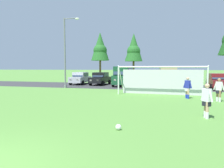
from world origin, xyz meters
TOP-DOWN VIEW (x-y plane):
  - ground_plane at (0.00, 15.00)m, footprint 400.00×400.00m
  - parking_lot_strip at (0.00, 22.80)m, footprint 52.00×8.40m
  - soccer_ball at (2.54, 4.07)m, footprint 0.22×0.22m
  - soccer_goal at (3.78, 15.23)m, footprint 7.48×2.18m
  - player_striker_near at (5.82, 13.33)m, footprint 0.65×0.50m
  - player_midfield_center at (6.10, 6.91)m, footprint 0.49×0.66m
  - player_defender_far at (7.79, 12.31)m, footprint 0.67×0.44m
  - parked_car_slot_far_left at (-7.71, 24.02)m, footprint 2.10×4.23m
  - parked_car_slot_left at (-4.63, 23.84)m, footprint 2.23×4.30m
  - parked_car_slot_center_left at (-1.17, 22.89)m, footprint 2.21×4.80m
  - parked_car_slot_center at (2.29, 22.75)m, footprint 2.20×4.28m
  - parked_car_slot_center_right at (4.35, 22.68)m, footprint 2.47×4.93m
  - parked_car_slot_right at (9.75, 21.72)m, footprint 2.06×4.21m
  - tree_left_edge at (-7.90, 33.78)m, footprint 3.36×3.36m
  - tree_mid_left at (-1.57, 33.65)m, footprint 3.18×3.18m
  - street_lamp at (-7.14, 18.73)m, footprint 2.00×0.32m

SIDE VIEW (x-z plane):
  - ground_plane at x=0.00m, z-range 0.00..0.00m
  - parking_lot_strip at x=0.00m, z-range 0.00..0.01m
  - soccer_ball at x=2.54m, z-range 0.00..0.22m
  - player_striker_near at x=5.82m, z-range 0.00..1.64m
  - player_midfield_center at x=6.10m, z-range 0.00..1.64m
  - player_defender_far at x=7.79m, z-range 0.00..1.64m
  - parked_car_slot_far_left at x=-7.71m, z-range 0.02..1.74m
  - parked_car_slot_left at x=-4.63m, z-range 0.02..1.74m
  - parked_car_slot_center at x=2.29m, z-range 0.02..1.74m
  - parked_car_slot_right at x=9.75m, z-range 0.02..1.74m
  - soccer_goal at x=3.78m, z-range 0.01..2.58m
  - parked_car_slot_center_left at x=-1.17m, z-range 0.08..2.60m
  - parked_car_slot_center_right at x=4.35m, z-range 0.08..2.60m
  - street_lamp at x=-7.14m, z-range 0.14..8.23m
  - tree_mid_left at x=-1.57m, z-range 1.58..10.05m
  - tree_left_edge at x=-7.90m, z-range 1.67..10.62m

